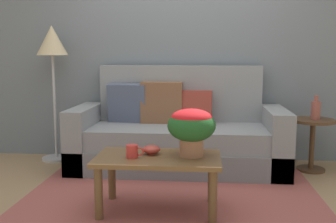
{
  "coord_description": "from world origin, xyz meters",
  "views": [
    {
      "loc": [
        0.26,
        -3.37,
        1.22
      ],
      "look_at": [
        -0.06,
        0.13,
        0.71
      ],
      "focal_mm": 41.86,
      "sensor_mm": 36.0,
      "label": 1
    }
  ],
  "objects": [
    {
      "name": "ground_plane",
      "position": [
        0.0,
        0.0,
        0.0
      ],
      "size": [
        14.0,
        14.0,
        0.0
      ],
      "primitive_type": "plane",
      "color": "#997A56"
    },
    {
      "name": "wall_back",
      "position": [
        0.0,
        1.25,
        1.36
      ],
      "size": [
        6.4,
        0.12,
        2.72
      ],
      "primitive_type": "cube",
      "color": "slate",
      "rests_on": "ground"
    },
    {
      "name": "area_rug",
      "position": [
        0.0,
        -0.07,
        0.01
      ],
      "size": [
        2.55,
        1.71,
        0.01
      ],
      "primitive_type": "cube",
      "color": "#994C47",
      "rests_on": "ground"
    },
    {
      "name": "couch",
      "position": [
        -0.03,
        0.78,
        0.35
      ],
      "size": [
        2.25,
        0.89,
        1.1
      ],
      "color": "slate",
      "rests_on": "ground"
    },
    {
      "name": "coffee_table",
      "position": [
        -0.09,
        -0.45,
        0.37
      ],
      "size": [
        0.96,
        0.54,
        0.44
      ],
      "color": "brown",
      "rests_on": "ground"
    },
    {
      "name": "side_table",
      "position": [
        1.4,
        0.79,
        0.38
      ],
      "size": [
        0.45,
        0.45,
        0.55
      ],
      "color": "#4C331E",
      "rests_on": "ground"
    },
    {
      "name": "floor_lamp",
      "position": [
        -1.46,
        0.97,
        1.26
      ],
      "size": [
        0.35,
        0.35,
        1.55
      ],
      "color": "#B2B2B7",
      "rests_on": "ground"
    },
    {
      "name": "potted_plant",
      "position": [
        0.17,
        -0.41,
        0.68
      ],
      "size": [
        0.37,
        0.37,
        0.37
      ],
      "color": "#A36B4C",
      "rests_on": "coffee_table"
    },
    {
      "name": "coffee_mug",
      "position": [
        -0.28,
        -0.51,
        0.49
      ],
      "size": [
        0.14,
        0.09,
        0.1
      ],
      "color": "red",
      "rests_on": "coffee_table"
    },
    {
      "name": "snack_bowl",
      "position": [
        -0.15,
        -0.39,
        0.48
      ],
      "size": [
        0.14,
        0.14,
        0.07
      ],
      "color": "#B2382D",
      "rests_on": "coffee_table"
    },
    {
      "name": "table_vase",
      "position": [
        1.42,
        0.78,
        0.66
      ],
      "size": [
        0.1,
        0.1,
        0.25
      ],
      "color": "#934C42",
      "rests_on": "side_table"
    }
  ]
}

